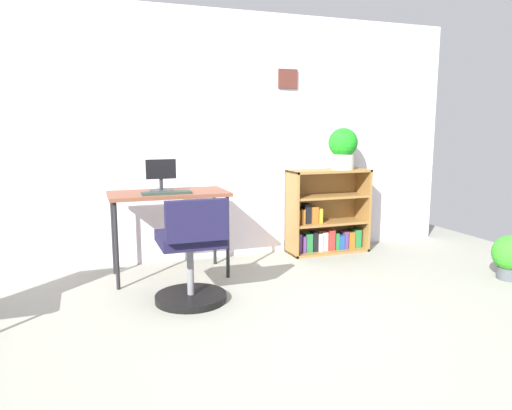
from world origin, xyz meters
TOP-DOWN VIEW (x-y plane):
  - ground_plane at (0.00, 0.00)m, footprint 6.24×6.24m
  - wall_back at (0.00, 2.15)m, footprint 5.20×0.12m
  - desk at (-0.44, 1.66)m, footprint 0.97×0.51m
  - monitor at (-0.48, 1.73)m, footprint 0.25×0.19m
  - keyboard at (-0.47, 1.55)m, footprint 0.39×0.13m
  - office_chair at (-0.40, 0.96)m, footprint 0.52×0.55m
  - bookshelf_low at (1.18, 1.95)m, footprint 0.82×0.30m
  - potted_plant_on_shelf at (1.33, 1.90)m, footprint 0.29×0.29m
  - potted_plant_floor at (2.20, 0.62)m, footprint 0.30×0.30m

SIDE VIEW (x-z plane):
  - ground_plane at x=0.00m, z-range 0.00..0.00m
  - potted_plant_floor at x=2.20m, z-range 0.01..0.39m
  - office_chair at x=-0.40m, z-range -0.05..0.73m
  - bookshelf_low at x=1.18m, z-range -0.06..0.78m
  - desk at x=-0.44m, z-range 0.29..1.01m
  - keyboard at x=-0.47m, z-range 0.72..0.74m
  - monitor at x=-0.48m, z-range 0.71..0.98m
  - potted_plant_on_shelf at x=1.33m, z-range 0.85..1.26m
  - wall_back at x=0.00m, z-range 0.00..2.32m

